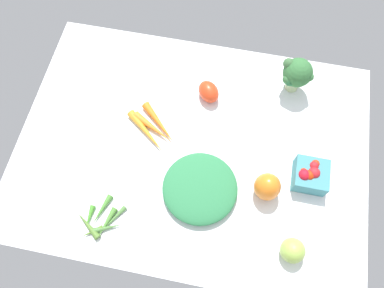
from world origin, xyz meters
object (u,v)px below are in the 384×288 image
at_px(okra_pile, 100,221).
at_px(carrot_bunch, 153,128).
at_px(bell_pepper_orange, 267,187).
at_px(berry_basket, 310,175).
at_px(leafy_greens_clump, 200,188).
at_px(heirloom_tomato_green, 293,250).
at_px(broccoli_head, 296,73).
at_px(roma_tomato, 209,92).

bearing_deg(okra_pile, carrot_bunch, 75.61).
relative_size(bell_pepper_orange, berry_basket, 0.99).
xyz_separation_m(leafy_greens_clump, heirloom_tomato_green, (0.27, -0.12, 0.01)).
height_order(bell_pepper_orange, leafy_greens_clump, bell_pepper_orange).
bearing_deg(bell_pepper_orange, okra_pile, -158.05).
height_order(berry_basket, broccoli_head, broccoli_head).
distance_m(berry_basket, broccoli_head, 0.31).
bearing_deg(carrot_bunch, berry_basket, -7.88).
xyz_separation_m(berry_basket, roma_tomato, (-0.33, 0.21, -0.01)).
xyz_separation_m(berry_basket, leafy_greens_clump, (-0.30, -0.09, -0.01)).
xyz_separation_m(berry_basket, heirloom_tomato_green, (-0.03, -0.22, -0.00)).
distance_m(carrot_bunch, okra_pile, 0.31).
bearing_deg(bell_pepper_orange, broccoli_head, 83.60).
distance_m(okra_pile, broccoli_head, 0.72).
distance_m(bell_pepper_orange, leafy_greens_clump, 0.19).
bearing_deg(okra_pile, bell_pepper_orange, 21.95).
height_order(heirloom_tomato_green, broccoli_head, broccoli_head).
bearing_deg(roma_tomato, carrot_bunch, 95.34).
bearing_deg(okra_pile, roma_tomato, 63.84).
bearing_deg(heirloom_tomato_green, carrot_bunch, 147.57).
relative_size(bell_pepper_orange, leafy_greens_clump, 0.43).
distance_m(bell_pepper_orange, roma_tomato, 0.35).
distance_m(bell_pepper_orange, berry_basket, 0.13).
xyz_separation_m(roma_tomato, heirloom_tomato_green, (0.30, -0.43, 0.00)).
height_order(roma_tomato, broccoli_head, broccoli_head).
height_order(carrot_bunch, roma_tomato, roma_tomato).
relative_size(bell_pepper_orange, heirloom_tomato_green, 1.40).
height_order(roma_tomato, heirloom_tomato_green, heirloom_tomato_green).
height_order(berry_basket, leafy_greens_clump, berry_basket).
distance_m(bell_pepper_orange, okra_pile, 0.47).
bearing_deg(heirloom_tomato_green, bell_pepper_orange, 119.40).
bearing_deg(roma_tomato, okra_pile, 113.28).
relative_size(heirloom_tomato_green, okra_pile, 0.48).
relative_size(leafy_greens_clump, heirloom_tomato_green, 3.24).
relative_size(carrot_bunch, roma_tomato, 2.21).
distance_m(bell_pepper_orange, broccoli_head, 0.36).
xyz_separation_m(bell_pepper_orange, leafy_greens_clump, (-0.18, -0.03, -0.03)).
distance_m(carrot_bunch, heirloom_tomato_green, 0.52).
height_order(carrot_bunch, okra_pile, carrot_bunch).
distance_m(berry_basket, roma_tomato, 0.39).
distance_m(leafy_greens_clump, okra_pile, 0.29).
relative_size(carrot_bunch, heirloom_tomato_green, 2.59).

